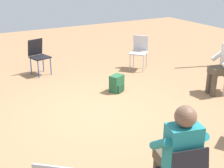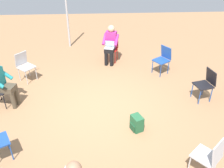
{
  "view_description": "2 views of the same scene",
  "coord_description": "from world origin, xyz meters",
  "px_view_note": "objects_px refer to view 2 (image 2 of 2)",
  "views": [
    {
      "loc": [
        -2.25,
        -4.5,
        2.49
      ],
      "look_at": [
        0.13,
        -0.21,
        0.62
      ],
      "focal_mm": 50.0,
      "sensor_mm": 36.0,
      "label": 1
    },
    {
      "loc": [
        4.96,
        0.0,
        3.83
      ],
      "look_at": [
        -0.3,
        0.28,
        0.53
      ],
      "focal_mm": 40.0,
      "sensor_mm": 36.0,
      "label": 2
    }
  ],
  "objects_px": {
    "chair_northwest": "(163,58)",
    "chair_northeast": "(209,156)",
    "person_in_teal": "(1,81)",
    "backpack_near_laptop_user": "(137,124)",
    "chair_southwest": "(24,65)",
    "person_with_laptop": "(110,43)",
    "chair_west": "(112,46)",
    "chair_north": "(206,83)"
  },
  "relations": [
    {
      "from": "person_in_teal",
      "to": "chair_north",
      "type": "bearing_deg",
      "value": 103.5
    },
    {
      "from": "chair_west",
      "to": "chair_northeast",
      "type": "xyz_separation_m",
      "value": [
        4.78,
        1.44,
        0.0
      ]
    },
    {
      "from": "chair_southwest",
      "to": "backpack_near_laptop_user",
      "type": "xyz_separation_m",
      "value": [
        2.33,
        2.95,
        -0.34
      ]
    },
    {
      "from": "chair_west",
      "to": "backpack_near_laptop_user",
      "type": "height_order",
      "value": "chair_west"
    },
    {
      "from": "chair_west",
      "to": "chair_northwest",
      "type": "bearing_deg",
      "value": 162.77
    },
    {
      "from": "chair_southwest",
      "to": "chair_northwest",
      "type": "bearing_deg",
      "value": 132.92
    },
    {
      "from": "chair_northeast",
      "to": "backpack_near_laptop_user",
      "type": "height_order",
      "value": "chair_northeast"
    },
    {
      "from": "chair_northeast",
      "to": "chair_west",
      "type": "bearing_deg",
      "value": 64.98
    },
    {
      "from": "chair_northwest",
      "to": "chair_north",
      "type": "relative_size",
      "value": 1.0
    },
    {
      "from": "person_with_laptop",
      "to": "chair_northwest",
      "type": "bearing_deg",
      "value": 168.1
    },
    {
      "from": "chair_west",
      "to": "backpack_near_laptop_user",
      "type": "distance_m",
      "value": 3.54
    },
    {
      "from": "chair_southwest",
      "to": "chair_north",
      "type": "bearing_deg",
      "value": 115.56
    },
    {
      "from": "chair_west",
      "to": "person_with_laptop",
      "type": "distance_m",
      "value": 0.26
    },
    {
      "from": "chair_north",
      "to": "person_with_laptop",
      "type": "relative_size",
      "value": 0.69
    },
    {
      "from": "person_in_teal",
      "to": "chair_northeast",
      "type": "bearing_deg",
      "value": 74.52
    },
    {
      "from": "person_with_laptop",
      "to": "backpack_near_laptop_user",
      "type": "distance_m",
      "value": 3.41
    },
    {
      "from": "person_with_laptop",
      "to": "chair_west",
      "type": "bearing_deg",
      "value": -90.0
    },
    {
      "from": "chair_southwest",
      "to": "person_with_laptop",
      "type": "height_order",
      "value": "person_with_laptop"
    },
    {
      "from": "person_in_teal",
      "to": "chair_west",
      "type": "bearing_deg",
      "value": 144.45
    },
    {
      "from": "chair_southwest",
      "to": "person_with_laptop",
      "type": "relative_size",
      "value": 0.69
    },
    {
      "from": "chair_northwest",
      "to": "chair_northeast",
      "type": "bearing_deg",
      "value": 144.46
    },
    {
      "from": "chair_northwest",
      "to": "person_with_laptop",
      "type": "relative_size",
      "value": 0.69
    },
    {
      "from": "chair_southwest",
      "to": "person_in_teal",
      "type": "height_order",
      "value": "person_in_teal"
    },
    {
      "from": "chair_northeast",
      "to": "chair_southwest",
      "type": "bearing_deg",
      "value": 96.33
    },
    {
      "from": "chair_southwest",
      "to": "chair_northeast",
      "type": "bearing_deg",
      "value": 88.18
    },
    {
      "from": "person_with_laptop",
      "to": "chair_southwest",
      "type": "bearing_deg",
      "value": 37.52
    },
    {
      "from": "chair_northwest",
      "to": "backpack_near_laptop_user",
      "type": "bearing_deg",
      "value": 121.31
    },
    {
      "from": "chair_north",
      "to": "person_in_teal",
      "type": "xyz_separation_m",
      "value": [
        -0.01,
        -5.07,
        0.2
      ]
    },
    {
      "from": "chair_southwest",
      "to": "backpack_near_laptop_user",
      "type": "bearing_deg",
      "value": 91.73
    },
    {
      "from": "chair_northwest",
      "to": "person_with_laptop",
      "type": "xyz_separation_m",
      "value": [
        -0.81,
        -1.55,
        0.2
      ]
    },
    {
      "from": "chair_west",
      "to": "chair_southwest",
      "type": "relative_size",
      "value": 1.0
    },
    {
      "from": "chair_northwest",
      "to": "chair_southwest",
      "type": "bearing_deg",
      "value": 58.21
    },
    {
      "from": "backpack_near_laptop_user",
      "to": "chair_north",
      "type": "bearing_deg",
      "value": 119.51
    },
    {
      "from": "chair_northwest",
      "to": "chair_northeast",
      "type": "distance_m",
      "value": 3.81
    },
    {
      "from": "chair_west",
      "to": "chair_northwest",
      "type": "relative_size",
      "value": 1.0
    },
    {
      "from": "backpack_near_laptop_user",
      "to": "person_in_teal",
      "type": "bearing_deg",
      "value": -108.97
    },
    {
      "from": "chair_northwest",
      "to": "person_with_laptop",
      "type": "height_order",
      "value": "person_with_laptop"
    },
    {
      "from": "chair_northwest",
      "to": "chair_southwest",
      "type": "height_order",
      "value": "same"
    },
    {
      "from": "chair_northwest",
      "to": "chair_southwest",
      "type": "relative_size",
      "value": 1.0
    },
    {
      "from": "chair_north",
      "to": "backpack_near_laptop_user",
      "type": "bearing_deg",
      "value": 105.18
    },
    {
      "from": "chair_north",
      "to": "chair_northeast",
      "type": "bearing_deg",
      "value": 146.22
    },
    {
      "from": "person_in_teal",
      "to": "backpack_near_laptop_user",
      "type": "bearing_deg",
      "value": 84.68
    }
  ]
}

